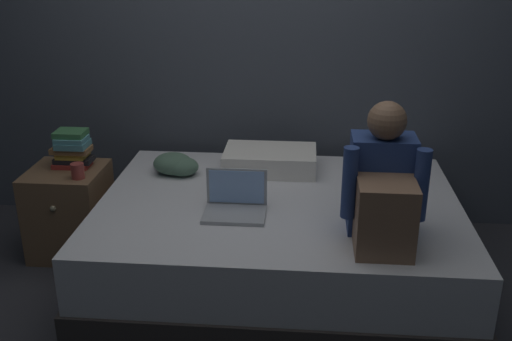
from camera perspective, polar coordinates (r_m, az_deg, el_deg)
name	(u,v)px	position (r m, az deg, el deg)	size (l,w,h in m)	color
ground_plane	(238,308)	(3.24, -1.79, -13.10)	(8.00, 8.00, 0.00)	#2D2D33
wall_back	(257,20)	(3.89, 0.08, 14.26)	(5.60, 0.10, 2.70)	#424751
bed	(278,241)	(3.35, 2.18, -6.85)	(2.00, 1.50, 0.50)	#332D2B
nightstand	(70,211)	(3.83, -17.49, -3.75)	(0.44, 0.46, 0.55)	brown
person_sitting	(383,190)	(2.80, 12.15, -1.81)	(0.39, 0.44, 0.66)	navy
laptop	(235,203)	(3.07, -2.00, -3.15)	(0.32, 0.23, 0.22)	#9EA0A5
pillow	(270,160)	(3.64, 1.37, 1.02)	(0.56, 0.36, 0.13)	silver
book_stack	(72,149)	(3.72, -17.30, 1.97)	(0.23, 0.17, 0.23)	#9E2D28
mug	(78,171)	(3.56, -16.82, -0.04)	(0.08, 0.08, 0.09)	#933833
clothes_pile	(175,164)	(3.62, -7.83, 0.61)	(0.29, 0.25, 0.13)	#4C6B56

